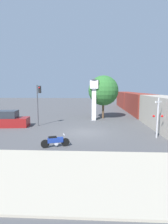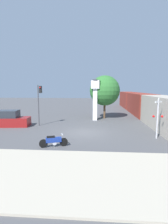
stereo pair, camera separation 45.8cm
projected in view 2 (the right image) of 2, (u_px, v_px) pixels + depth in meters
name	position (u px, v px, depth m)	size (l,w,h in m)	color
ground_plane	(85.00, 132.00, 16.90)	(120.00, 120.00, 0.00)	#4C4C4F
sidewalk_strip	(73.00, 174.00, 8.66)	(36.00, 6.00, 0.10)	#B2A893
motorcycle	(54.00, 141.00, 12.70)	(2.00, 0.80, 0.92)	black
clock_tower	(95.00, 93.00, 23.00)	(1.29, 1.29, 5.47)	white
freight_train	(141.00, 104.00, 28.61)	(2.80, 32.23, 3.40)	#ADA393
traffic_light	(39.00, 98.00, 19.62)	(0.50, 0.35, 4.62)	#47474C
railroad_crossing_signal	(158.00, 116.00, 14.65)	(0.90, 0.82, 3.47)	#B7B7BC
street_tree	(105.00, 91.00, 24.39)	(4.20, 4.20, 6.02)	brown
parked_car	(10.00, 120.00, 19.62)	(4.37, 2.25, 1.80)	maroon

